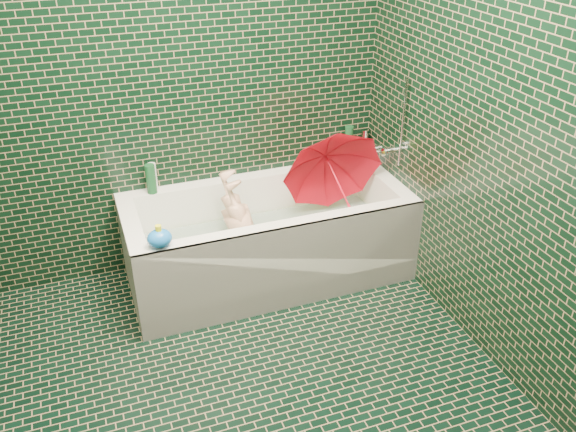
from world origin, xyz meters
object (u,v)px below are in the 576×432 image
object	(u,v)px
child	(247,237)
bathtub	(269,247)
rubber_duck	(329,157)
bath_toy	(160,238)
umbrella	(338,183)

from	to	relation	value
child	bathtub	bearing A→B (deg)	92.34
rubber_duck	bath_toy	bearing A→B (deg)	-135.36
rubber_duck	bathtub	bearing A→B (deg)	-130.66
bathtub	child	xyz separation A→B (m)	(-0.14, 0.01, 0.10)
bath_toy	umbrella	bearing A→B (deg)	9.16
child	rubber_duck	distance (m)	0.81
rubber_duck	child	bearing A→B (deg)	-136.91
umbrella	child	bearing A→B (deg)	-172.78
umbrella	rubber_duck	world-z (taller)	umbrella
umbrella	bath_toy	size ratio (longest dim) A/B	4.40
child	bath_toy	xyz separation A→B (m)	(-0.55, -0.32, 0.30)
bathtub	bath_toy	world-z (taller)	bath_toy
bathtub	child	world-z (taller)	bathtub
bathtub	child	bearing A→B (deg)	175.86
bathtub	bath_toy	size ratio (longest dim) A/B	12.48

